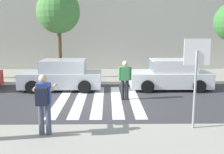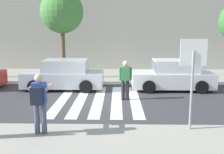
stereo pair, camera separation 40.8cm
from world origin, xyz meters
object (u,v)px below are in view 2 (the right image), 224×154
Objects in this scene: stop_sign at (193,64)px; parked_car_silver at (64,75)px; pedestrian_crossing at (125,78)px; photographer_with_backpack at (39,99)px; parked_car_white at (173,76)px; street_tree_center at (62,12)px.

stop_sign reaches higher than parked_car_silver.
stop_sign reaches higher than pedestrian_crossing.
photographer_with_backpack is 8.07m from parked_car_white.
stop_sign is 10.08m from street_tree_center.
parked_car_silver is at bearing 180.00° from parked_car_white.
pedestrian_crossing is 0.33× the size of street_tree_center.
photographer_with_backpack is 0.33× the size of street_tree_center.
stop_sign is 7.75m from parked_car_silver.
parked_car_white is at bearing -21.70° from street_tree_center.
parked_car_silver is at bearing 95.38° from photographer_with_backpack.
parked_car_white is at bearing 0.00° from parked_car_silver.
parked_car_white is at bearing 39.33° from pedestrian_crossing.
parked_car_silver and parked_car_white have the same top height.
street_tree_center is (-0.51, 2.44, 3.34)m from parked_car_silver.
stop_sign is at bearing 6.34° from photographer_with_backpack.
parked_car_white is at bearing 83.33° from stop_sign.
photographer_with_backpack is 0.42× the size of parked_car_silver.
photographer_with_backpack is at bearing -128.56° from parked_car_white.
stop_sign is at bearing -49.69° from parked_car_silver.
photographer_with_backpack reaches higher than pedestrian_crossing.
street_tree_center reaches higher than parked_car_silver.
parked_car_silver is 1.00× the size of parked_car_white.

